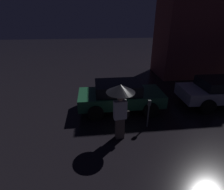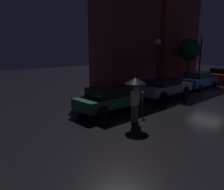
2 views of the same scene
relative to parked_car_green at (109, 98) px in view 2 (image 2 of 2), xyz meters
The scene contains 12 objects.
ground_plane 9.78m from the parked_car_green, ahead, with size 60.00×60.00×0.00m, color black.
building_facade_left 9.29m from the parked_car_green, 37.32° to the left, with size 6.11×3.00×9.18m.
building_facade_right 15.64m from the parked_car_green, 19.96° to the left, with size 6.87×3.00×10.21m.
parked_car_green is the anchor object (origin of this frame).
parked_car_silver 5.44m from the parked_car_green, ahead, with size 4.72×1.94×1.38m.
parked_car_blue 10.65m from the parked_car_green, ahead, with size 4.47×1.92×1.49m.
parked_car_red 16.23m from the parked_car_green, ahead, with size 4.41×2.01×1.48m.
pedestrian_with_umbrella 2.36m from the parked_car_green, 98.80° to the right, with size 0.99×0.99×2.15m.
parking_meter 1.84m from the parked_car_green, 60.52° to the right, with size 0.12×0.10×1.23m.
street_lamp_near 8.44m from the parked_car_green, 16.77° to the left, with size 0.48×0.48×4.28m.
street_lamp_far 15.82m from the parked_car_green, ahead, with size 0.49×0.49×5.07m.
street_tree 13.13m from the parked_car_green, ahead, with size 2.16×2.16×4.43m.
Camera 2 is at (-17.65, -7.33, 3.47)m, focal length 35.00 mm.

